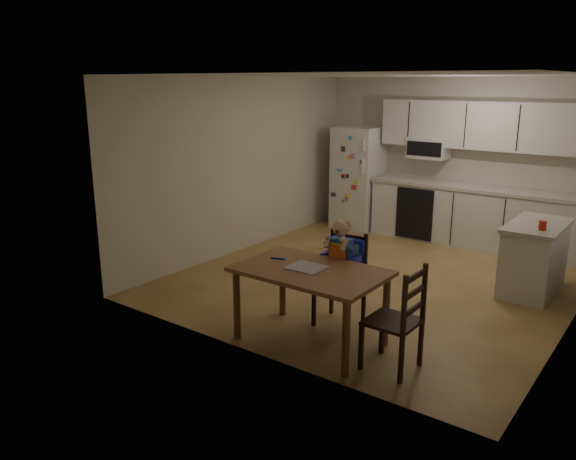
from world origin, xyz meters
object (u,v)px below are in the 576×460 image
at_px(kitchen_island, 534,257).
at_px(red_cup, 542,225).
at_px(refrigerator, 358,178).
at_px(chair_booster, 342,260).
at_px(dining_table, 311,279).
at_px(chair_side, 403,313).

bearing_deg(kitchen_island, red_cup, -69.49).
height_order(kitchen_island, red_cup, red_cup).
height_order(refrigerator, chair_booster, refrigerator).
distance_m(dining_table, chair_side, 0.95).
height_order(dining_table, chair_side, chair_side).
distance_m(red_cup, dining_table, 2.83).
distance_m(refrigerator, dining_table, 4.55).
distance_m(red_cup, chair_side, 2.48).
bearing_deg(refrigerator, dining_table, -65.82).
distance_m(refrigerator, kitchen_island, 3.56).
bearing_deg(chair_side, chair_booster, -120.25).
xyz_separation_m(chair_booster, chair_side, (0.95, -0.57, -0.14)).
bearing_deg(red_cup, kitchen_island, 110.51).
relative_size(red_cup, dining_table, 0.08).
bearing_deg(kitchen_island, chair_side, -98.71).
relative_size(kitchen_island, chair_side, 1.19).
height_order(refrigerator, dining_table, refrigerator).
xyz_separation_m(kitchen_island, dining_table, (-1.36, -2.69, 0.22)).
distance_m(kitchen_island, red_cup, 0.56).
height_order(refrigerator, kitchen_island, refrigerator).
bearing_deg(refrigerator, kitchen_island, -24.33).
bearing_deg(chair_booster, chair_side, -34.84).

